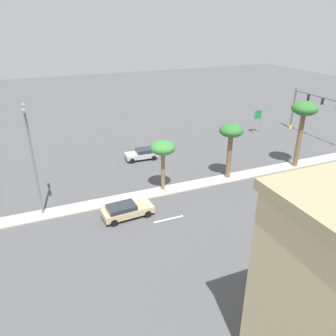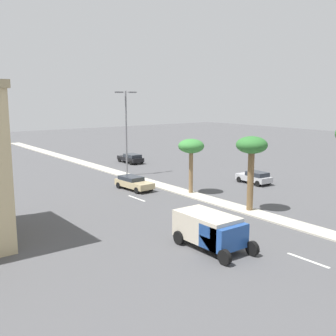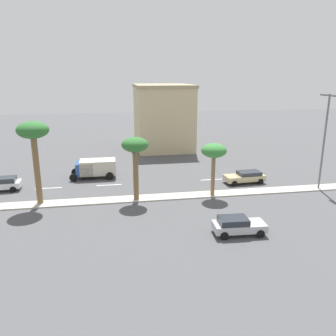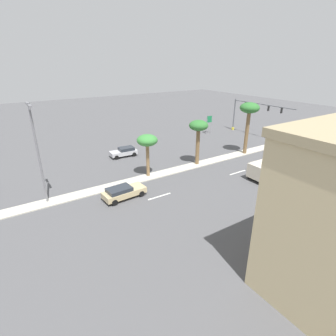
# 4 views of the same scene
# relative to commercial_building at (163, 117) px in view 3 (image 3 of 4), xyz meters

# --- Properties ---
(ground_plane) EXTENTS (160.00, 160.00, 0.00)m
(ground_plane) POSITION_rel_commercial_building_xyz_m (23.98, 5.26, -5.23)
(ground_plane) COLOR #4C4C4F
(median_curb) EXTENTS (1.80, 84.25, 0.12)m
(median_curb) POSITION_rel_commercial_building_xyz_m (23.98, 14.62, -5.17)
(median_curb) COLOR #B7B2A3
(median_curb) RESTS_ON ground
(lane_stripe_trailing) EXTENTS (0.20, 2.80, 0.01)m
(lane_stripe_trailing) POSITION_rel_commercial_building_xyz_m (18.99, -15.63, -5.22)
(lane_stripe_trailing) COLOR silver
(lane_stripe_trailing) RESTS_ON ground
(lane_stripe_front) EXTENTS (0.20, 2.80, 0.01)m
(lane_stripe_front) POSITION_rel_commercial_building_xyz_m (18.99, -9.12, -5.22)
(lane_stripe_front) COLOR silver
(lane_stripe_front) RESTS_ON ground
(lane_stripe_mid) EXTENTS (0.20, 2.80, 0.01)m
(lane_stripe_mid) POSITION_rel_commercial_building_xyz_m (18.99, 2.90, -5.22)
(lane_stripe_mid) COLOR silver
(lane_stripe_mid) RESTS_ON ground
(commercial_building) EXTENTS (11.81, 9.06, 10.43)m
(commercial_building) POSITION_rel_commercial_building_xyz_m (0.00, 0.00, 0.00)
(commercial_building) COLOR #C6B284
(commercial_building) RESTS_ON ground
(palm_tree_left) EXTENTS (2.87, 2.87, 7.81)m
(palm_tree_left) POSITION_rel_commercial_building_xyz_m (23.70, -15.62, 1.42)
(palm_tree_left) COLOR brown
(palm_tree_left) RESTS_ON median_curb
(palm_tree_outboard) EXTENTS (2.57, 2.57, 6.16)m
(palm_tree_outboard) POSITION_rel_commercial_building_xyz_m (24.18, -6.45, -0.03)
(palm_tree_outboard) COLOR brown
(palm_tree_outboard) RESTS_ON median_curb
(palm_tree_trailing) EXTENTS (2.52, 2.52, 5.31)m
(palm_tree_trailing) POSITION_rel_commercial_building_xyz_m (24.30, 1.30, -0.68)
(palm_tree_trailing) COLOR olive
(palm_tree_trailing) RESTS_ON median_curb
(street_lamp_trailing) EXTENTS (2.90, 0.24, 9.97)m
(street_lamp_trailing) POSITION_rel_commercial_building_xyz_m (24.24, 13.23, 0.72)
(street_lamp_trailing) COLOR slate
(street_lamp_trailing) RESTS_ON median_curb
(sedan_tan_leading) EXTENTS (2.21, 4.65, 1.33)m
(sedan_tan_leading) POSITION_rel_commercial_building_xyz_m (20.79, 6.27, -4.50)
(sedan_tan_leading) COLOR tan
(sedan_tan_leading) RESTS_ON ground
(sedan_silver_outboard) EXTENTS (2.05, 4.09, 1.37)m
(sedan_silver_outboard) POSITION_rel_commercial_building_xyz_m (32.93, 0.68, -4.49)
(sedan_silver_outboard) COLOR #B2B2B7
(sedan_silver_outboard) RESTS_ON ground
(sedan_white_near) EXTENTS (2.16, 4.46, 1.43)m
(sedan_white_near) POSITION_rel_commercial_building_xyz_m (18.94, -20.50, -4.47)
(sedan_white_near) COLOR silver
(sedan_white_near) RESTS_ON ground
(box_truck) EXTENTS (2.60, 5.34, 2.15)m
(box_truck) POSITION_rel_commercial_building_xyz_m (15.78, -10.81, -3.99)
(box_truck) COLOR #234C99
(box_truck) RESTS_ON ground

